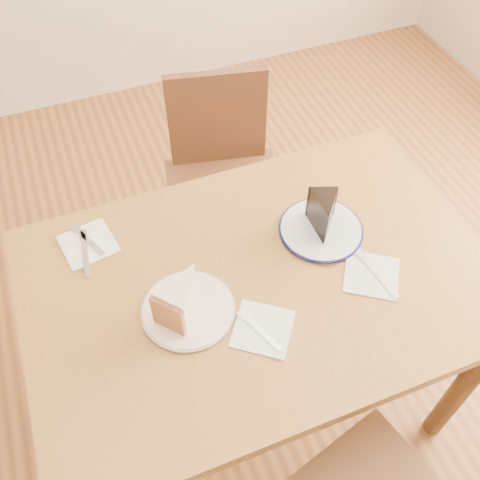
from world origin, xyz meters
name	(u,v)px	position (x,y,z in m)	size (l,w,h in m)	color
ground	(254,394)	(0.00, 0.00, 0.00)	(4.00, 4.00, 0.00)	#522E16
table	(258,298)	(0.00, 0.00, 0.65)	(1.20, 0.80, 0.75)	brown
chair_far	(224,181)	(0.13, 0.62, 0.47)	(0.50, 0.50, 0.85)	#341B0F
plate_cream	(188,310)	(-0.20, -0.03, 0.76)	(0.22, 0.22, 0.01)	white
plate_navy	(321,230)	(0.22, 0.08, 0.76)	(0.22, 0.22, 0.01)	white
carrot_cake	(183,296)	(-0.21, -0.02, 0.81)	(0.08, 0.12, 0.10)	beige
chocolate_cake	(324,217)	(0.22, 0.08, 0.81)	(0.08, 0.11, 0.10)	black
napkin_cream	(263,329)	(-0.05, -0.14, 0.75)	(0.13, 0.13, 0.00)	white
napkin_navy	(372,275)	(0.27, -0.10, 0.75)	(0.14, 0.14, 0.00)	white
napkin_spare	(88,244)	(-0.39, 0.27, 0.75)	(0.14, 0.14, 0.00)	white
fork_cream	(260,330)	(-0.06, -0.15, 0.76)	(0.01, 0.14, 0.00)	silver
knife_navy	(377,273)	(0.29, -0.10, 0.76)	(0.02, 0.17, 0.00)	silver
fork_spare	(88,240)	(-0.39, 0.28, 0.76)	(0.01, 0.14, 0.00)	silver
knife_spare	(85,253)	(-0.40, 0.24, 0.76)	(0.01, 0.16, 0.00)	silver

